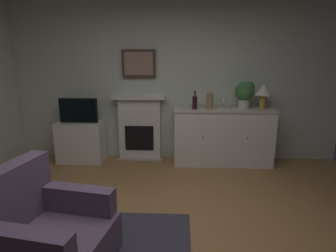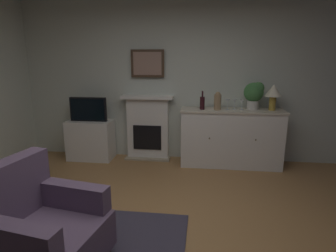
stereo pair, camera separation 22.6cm
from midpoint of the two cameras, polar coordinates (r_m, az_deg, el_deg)
ground_plane at (r=2.87m, az=0.93°, el=-24.04°), size 5.56×5.02×0.10m
wall_rear at (r=4.76m, az=4.29°, el=9.76°), size 5.56×0.06×2.78m
fireplace_unit at (r=4.82m, az=-2.74°, el=-0.28°), size 0.87×0.30×1.10m
framed_picture at (r=4.73m, az=-2.79°, el=12.57°), size 0.55×0.04×0.45m
sideboard_cabinet at (r=4.64m, az=14.01°, el=-2.34°), size 1.60×0.49×0.92m
table_lamp at (r=4.61m, az=21.96°, el=6.36°), size 0.26×0.26×0.40m
wine_bottle at (r=4.44m, az=8.43°, el=4.70°), size 0.08×0.08×0.29m
wine_glass_left at (r=4.48m, az=13.48°, el=4.74°), size 0.07×0.07×0.16m
wine_glass_center at (r=4.55m, az=14.79°, el=4.79°), size 0.07×0.07×0.16m
wine_glass_right at (r=4.53m, az=16.22°, el=4.68°), size 0.07×0.07×0.16m
vase_decorative at (r=4.44m, az=11.50°, el=5.01°), size 0.11×0.11×0.28m
tv_cabinet at (r=4.98m, az=-14.17°, el=-2.75°), size 0.75×0.42×0.67m
tv_set at (r=4.84m, az=-14.63°, el=3.29°), size 0.62×0.07×0.40m
potted_plant_small at (r=4.60m, az=18.48°, el=6.34°), size 0.30×0.30×0.43m
armchair at (r=2.53m, az=-22.14°, el=-18.91°), size 0.93×0.89×0.92m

